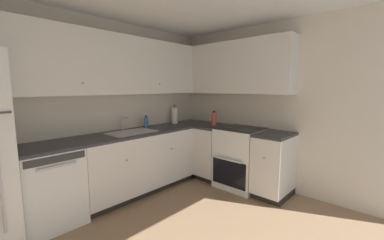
{
  "coord_description": "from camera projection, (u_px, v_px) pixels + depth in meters",
  "views": [
    {
      "loc": [
        -1.51,
        -1.49,
        1.5
      ],
      "look_at": [
        0.98,
        0.79,
        1.04
      ],
      "focal_mm": 22.56,
      "sensor_mm": 36.0,
      "label": 1
    }
  ],
  "objects": [
    {
      "name": "wall_back",
      "position": [
        95.0,
        109.0,
        3.25
      ],
      "size": [
        3.86,
        0.05,
        2.41
      ],
      "primitive_type": "cube",
      "color": "beige",
      "rests_on": "ground_plane"
    },
    {
      "name": "wall_right",
      "position": [
        274.0,
        107.0,
        3.54
      ],
      "size": [
        0.05,
        3.38,
        2.41
      ],
      "primitive_type": "cube",
      "color": "beige",
      "rests_on": "ground_plane"
    },
    {
      "name": "dishwasher",
      "position": [
        49.0,
        187.0,
        2.61
      ],
      "size": [
        0.6,
        0.63,
        0.85
      ],
      "color": "white",
      "rests_on": "ground_plane"
    },
    {
      "name": "lower_cabinets_back",
      "position": [
        138.0,
        162.0,
        3.46
      ],
      "size": [
        1.7,
        0.62,
        0.85
      ],
      "color": "silver",
      "rests_on": "ground_plane"
    },
    {
      "name": "countertop_back",
      "position": [
        137.0,
        132.0,
        3.4
      ],
      "size": [
        2.9,
        0.6,
        0.03
      ],
      "primitive_type": "cube",
      "color": "#2D2D33",
      "rests_on": "lower_cabinets_back"
    },
    {
      "name": "lower_cabinets_right",
      "position": [
        242.0,
        159.0,
        3.61
      ],
      "size": [
        0.62,
        1.42,
        0.85
      ],
      "color": "silver",
      "rests_on": "ground_plane"
    },
    {
      "name": "countertop_right",
      "position": [
        243.0,
        130.0,
        3.55
      ],
      "size": [
        0.6,
        1.42,
        0.03
      ],
      "color": "#2D2D33",
      "rests_on": "lower_cabinets_right"
    },
    {
      "name": "oven_range",
      "position": [
        241.0,
        157.0,
        3.65
      ],
      "size": [
        0.68,
        0.62,
        1.03
      ],
      "color": "white",
      "rests_on": "ground_plane"
    },
    {
      "name": "upper_cabinets_back",
      "position": [
        119.0,
        65.0,
        3.25
      ],
      "size": [
        2.58,
        0.34,
        0.78
      ],
      "color": "silver"
    },
    {
      "name": "upper_cabinets_right",
      "position": [
        230.0,
        68.0,
        3.76
      ],
      "size": [
        0.32,
        1.97,
        0.78
      ],
      "color": "silver"
    },
    {
      "name": "sink",
      "position": [
        132.0,
        135.0,
        3.31
      ],
      "size": [
        0.64,
        0.4,
        0.1
      ],
      "color": "#B7B7BC",
      "rests_on": "countertop_back"
    },
    {
      "name": "faucet",
      "position": [
        124.0,
        122.0,
        3.43
      ],
      "size": [
        0.07,
        0.16,
        0.21
      ],
      "color": "silver",
      "rests_on": "countertop_back"
    },
    {
      "name": "soap_bottle",
      "position": [
        146.0,
        122.0,
        3.72
      ],
      "size": [
        0.07,
        0.07,
        0.18
      ],
      "color": "#3F72BF",
      "rests_on": "countertop_back"
    },
    {
      "name": "paper_towel_roll",
      "position": [
        175.0,
        115.0,
        4.13
      ],
      "size": [
        0.11,
        0.11,
        0.33
      ],
      "color": "white",
      "rests_on": "countertop_back"
    },
    {
      "name": "oil_bottle",
      "position": [
        214.0,
        119.0,
        3.9
      ],
      "size": [
        0.08,
        0.08,
        0.23
      ],
      "color": "#BF4C3F",
      "rests_on": "countertop_right"
    }
  ]
}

